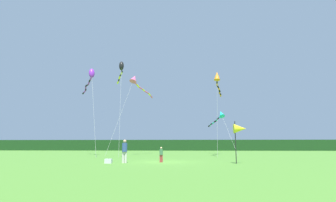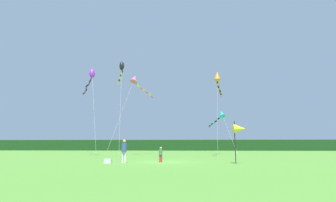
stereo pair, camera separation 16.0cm
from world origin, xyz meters
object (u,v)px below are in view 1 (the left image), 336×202
at_px(person_child, 161,154).
at_px(kite_orange, 217,79).
at_px(banner_flag_pole, 240,129).
at_px(kite_rainbow, 136,81).
at_px(kite_black, 121,69).
at_px(kite_purple, 90,77).
at_px(kite_cyan, 220,116).
at_px(cooler_box, 108,161).
at_px(person_adult, 125,150).

bearing_deg(person_child, kite_orange, 62.49).
height_order(banner_flag_pole, kite_rainbow, kite_rainbow).
bearing_deg(kite_black, kite_purple, -170.40).
distance_m(kite_cyan, kite_orange, 8.59).
bearing_deg(cooler_box, kite_black, 100.79).
xyz_separation_m(person_adult, kite_rainbow, (-2.15, 15.83, 9.13)).
height_order(kite_cyan, kite_black, kite_black).
bearing_deg(kite_rainbow, person_child, -71.89).
xyz_separation_m(person_adult, cooler_box, (-1.10, -0.39, -0.80)).
bearing_deg(kite_rainbow, person_adult, -82.26).
relative_size(banner_flag_pole, kite_rainbow, 0.28).
xyz_separation_m(person_adult, kite_orange, (8.67, 12.59, 8.43)).
height_order(kite_cyan, kite_orange, kite_orange).
relative_size(cooler_box, banner_flag_pole, 0.17).
bearing_deg(kite_orange, kite_purple, 177.35).
relative_size(person_child, cooler_box, 2.32).
xyz_separation_m(person_adult, kite_purple, (-7.74, 13.35, 9.10)).
xyz_separation_m(kite_rainbow, kite_black, (-1.69, -1.82, 1.28)).
distance_m(cooler_box, kite_orange, 18.69).
relative_size(kite_cyan, kite_black, 0.79).
distance_m(person_adult, kite_cyan, 22.95).
bearing_deg(kite_rainbow, kite_orange, -16.66).
bearing_deg(kite_black, person_adult, -74.67).
bearing_deg(kite_cyan, person_adult, -115.82).
distance_m(person_adult, kite_black, 17.87).
xyz_separation_m(person_adult, kite_cyan, (9.79, 20.23, 4.68)).
distance_m(banner_flag_pole, kite_orange, 14.53).
relative_size(person_adult, kite_purple, 0.16).
distance_m(person_adult, kite_purple, 17.91).
distance_m(person_adult, banner_flag_pole, 8.72).
height_order(cooler_box, kite_purple, kite_purple).
relative_size(person_adult, kite_rainbow, 0.16).
distance_m(banner_flag_pole, kite_purple, 22.52).
height_order(cooler_box, kite_black, kite_black).
bearing_deg(person_child, cooler_box, -158.83).
xyz_separation_m(banner_flag_pole, kite_cyan, (1.20, 20.42, 3.15)).
relative_size(kite_purple, kite_black, 0.90).
relative_size(cooler_box, kite_purple, 0.05).
bearing_deg(kite_rainbow, cooler_box, -86.27).
relative_size(cooler_box, kite_rainbow, 0.05).
distance_m(person_child, cooler_box, 4.07).
relative_size(person_adult, kite_cyan, 0.18).
height_order(kite_cyan, kite_purple, kite_purple).
bearing_deg(kite_rainbow, kite_purple, -156.06).
relative_size(person_adult, kite_orange, 0.17).
relative_size(banner_flag_pole, kite_orange, 0.30).
bearing_deg(kite_orange, banner_flag_pole, -90.40).
bearing_deg(person_adult, kite_rainbow, 97.74).
bearing_deg(kite_purple, kite_black, 9.60).
height_order(person_adult, kite_purple, kite_purple).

